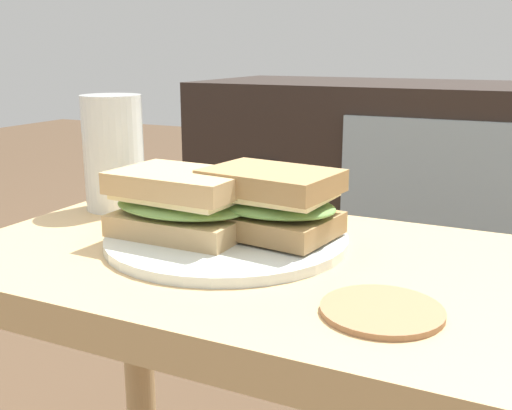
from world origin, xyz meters
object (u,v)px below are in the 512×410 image
object	(u,v)px
plate	(227,239)
sandwich_back	(271,202)
sandwich_front	(182,203)
beer_glass	(114,155)
coaster	(382,311)
tv_cabinet	(397,202)

from	to	relation	value
plate	sandwich_back	world-z (taller)	sandwich_back
sandwich_front	beer_glass	size ratio (longest dim) A/B	1.04
sandwich_front	coaster	world-z (taller)	sandwich_front
tv_cabinet	sandwich_front	size ratio (longest dim) A/B	6.50
plate	sandwich_front	world-z (taller)	sandwich_front
sandwich_front	coaster	size ratio (longest dim) A/B	1.56
plate	sandwich_front	size ratio (longest dim) A/B	1.70
tv_cabinet	plate	world-z (taller)	tv_cabinet
sandwich_back	coaster	xyz separation A→B (m)	(0.15, -0.12, -0.04)
tv_cabinet	beer_glass	size ratio (longest dim) A/B	6.74
tv_cabinet	plate	distance (m)	0.95
tv_cabinet	sandwich_front	distance (m)	0.97
sandwich_back	plate	bearing A→B (deg)	-158.57
beer_glass	sandwich_front	bearing A→B (deg)	-28.80
plate	coaster	bearing A→B (deg)	-28.09
sandwich_back	beer_glass	size ratio (longest dim) A/B	1.06
sandwich_back	beer_glass	distance (m)	0.24
sandwich_front	plate	bearing A→B (deg)	21.43
beer_glass	coaster	size ratio (longest dim) A/B	1.50
beer_glass	coaster	distance (m)	0.43
plate	beer_glass	world-z (taller)	beer_glass
sandwich_back	coaster	distance (m)	0.19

